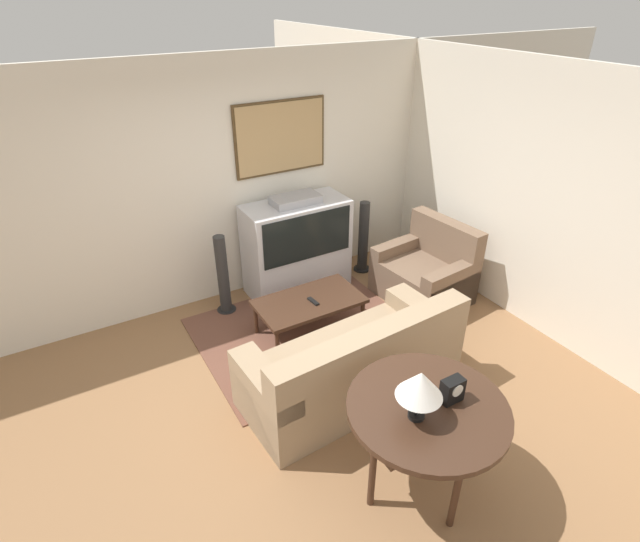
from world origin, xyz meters
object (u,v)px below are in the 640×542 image
at_px(console_table, 427,414).
at_px(mantel_clock, 452,390).
at_px(couch, 354,366).
at_px(table_lamp, 420,385).
at_px(coffee_table, 309,303).
at_px(speaker_tower_right, 363,239).
at_px(speaker_tower_left, 223,277).
at_px(armchair, 426,273).
at_px(tv, 297,246).

height_order(console_table, mantel_clock, mantel_clock).
bearing_deg(couch, table_lamp, 72.88).
relative_size(coffee_table, speaker_tower_right, 1.17).
distance_m(console_table, speaker_tower_right, 3.27).
bearing_deg(speaker_tower_left, console_table, -82.29).
bearing_deg(speaker_tower_left, speaker_tower_right, 0.00).
xyz_separation_m(couch, table_lamp, (-0.27, -1.10, 0.78)).
bearing_deg(speaker_tower_right, mantel_clock, -114.26).
bearing_deg(mantel_clock, coffee_table, 88.20).
bearing_deg(mantel_clock, console_table, 169.89).
relative_size(armchair, console_table, 0.96).
height_order(couch, speaker_tower_left, speaker_tower_left).
xyz_separation_m(tv, coffee_table, (-0.32, -0.86, -0.20)).
height_order(couch, coffee_table, couch).
height_order(coffee_table, speaker_tower_right, speaker_tower_right).
bearing_deg(mantel_clock, speaker_tower_right, 65.74).
relative_size(tv, couch, 0.60).
bearing_deg(couch, armchair, -153.47).
xyz_separation_m(mantel_clock, speaker_tower_right, (1.32, 2.93, -0.46)).
distance_m(console_table, speaker_tower_left, 2.94).
relative_size(console_table, mantel_clock, 6.16).
bearing_deg(speaker_tower_left, table_lamp, -84.94).
height_order(table_lamp, speaker_tower_left, table_lamp).
bearing_deg(speaker_tower_left, coffee_table, -53.18).
distance_m(tv, coffee_table, 0.94).
height_order(coffee_table, speaker_tower_left, speaker_tower_left).
xyz_separation_m(table_lamp, speaker_tower_left, (-0.26, 2.93, -0.65)).
bearing_deg(table_lamp, couch, 76.34).
relative_size(couch, table_lamp, 5.35).
relative_size(speaker_tower_left, speaker_tower_right, 1.00).
distance_m(coffee_table, mantel_clock, 2.16).
bearing_deg(speaker_tower_right, console_table, -117.15).
relative_size(tv, armchair, 1.14).
bearing_deg(coffee_table, speaker_tower_left, 126.82).
distance_m(couch, coffee_table, 1.01).
bearing_deg(mantel_clock, armchair, 51.82).
bearing_deg(coffee_table, table_lamp, -99.90).
bearing_deg(speaker_tower_right, armchair, -72.05).
xyz_separation_m(console_table, speaker_tower_left, (-0.39, 2.90, -0.30)).
height_order(coffee_table, console_table, console_table).
bearing_deg(tv, speaker_tower_right, -1.54).
height_order(mantel_clock, speaker_tower_left, mantel_clock).
xyz_separation_m(console_table, table_lamp, (-0.13, -0.03, 0.35)).
bearing_deg(armchair, tv, -132.30).
height_order(console_table, speaker_tower_left, speaker_tower_left).
relative_size(armchair, speaker_tower_right, 1.12).
relative_size(console_table, speaker_tower_right, 1.16).
height_order(armchair, table_lamp, table_lamp).
relative_size(coffee_table, table_lamp, 2.93).
distance_m(table_lamp, speaker_tower_left, 3.01).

